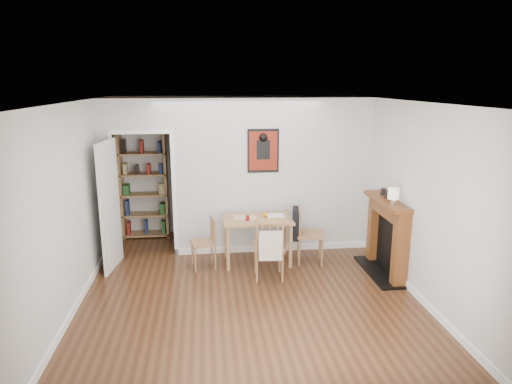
{
  "coord_description": "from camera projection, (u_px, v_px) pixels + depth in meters",
  "views": [
    {
      "loc": [
        -0.55,
        -6.02,
        2.84
      ],
      "look_at": [
        0.2,
        0.6,
        1.24
      ],
      "focal_mm": 32.0,
      "sensor_mm": 36.0,
      "label": 1
    }
  ],
  "objects": [
    {
      "name": "fireplace",
      "position": [
        388.0,
        234.0,
        6.87
      ],
      "size": [
        0.45,
        1.25,
        1.16
      ],
      "color": "brown",
      "rests_on": "ground"
    },
    {
      "name": "mantel_lamp",
      "position": [
        393.0,
        195.0,
        6.38
      ],
      "size": [
        0.16,
        0.16,
        0.25
      ],
      "color": "silver",
      "rests_on": "fireplace"
    },
    {
      "name": "orange_fruit",
      "position": [
        265.0,
        214.0,
        7.3
      ],
      "size": [
        0.07,
        0.07,
        0.07
      ],
      "primitive_type": "sphere",
      "color": "orange",
      "rests_on": "dining_table"
    },
    {
      "name": "chair_front",
      "position": [
        269.0,
        247.0,
        6.7
      ],
      "size": [
        0.51,
        0.57,
        0.97
      ],
      "color": "#966845",
      "rests_on": "ground"
    },
    {
      "name": "dining_table",
      "position": [
        257.0,
        224.0,
        7.25
      ],
      "size": [
        1.09,
        0.69,
        0.74
      ],
      "color": "#A97F4F",
      "rests_on": "ground"
    },
    {
      "name": "bookshelf",
      "position": [
        144.0,
        184.0,
        8.44
      ],
      "size": [
        0.85,
        0.34,
        2.03
      ],
      "color": "#A97F4F",
      "rests_on": "ground"
    },
    {
      "name": "red_glass",
      "position": [
        247.0,
        218.0,
        7.1
      ],
      "size": [
        0.06,
        0.06,
        0.08
      ],
      "primitive_type": "cylinder",
      "color": "maroon",
      "rests_on": "dining_table"
    },
    {
      "name": "ceramic_jar_b",
      "position": [
        383.0,
        191.0,
        7.0
      ],
      "size": [
        0.08,
        0.08,
        0.1
      ],
      "primitive_type": "cylinder",
      "color": "black",
      "rests_on": "fireplace"
    },
    {
      "name": "ceramic_jar_a",
      "position": [
        388.0,
        194.0,
        6.8
      ],
      "size": [
        0.11,
        0.11,
        0.13
      ],
      "primitive_type": "cylinder",
      "color": "black",
      "rests_on": "fireplace"
    },
    {
      "name": "notebook",
      "position": [
        276.0,
        216.0,
        7.35
      ],
      "size": [
        0.28,
        0.21,
        0.01
      ],
      "primitive_type": "cube",
      "rotation": [
        0.0,
        0.0,
        0.02
      ],
      "color": "white",
      "rests_on": "dining_table"
    },
    {
      "name": "chair_left",
      "position": [
        203.0,
        243.0,
        7.09
      ],
      "size": [
        0.46,
        0.46,
        0.81
      ],
      "color": "#966845",
      "rests_on": "ground"
    },
    {
      "name": "ground",
      "position": [
        247.0,
        286.0,
        6.54
      ],
      "size": [
        5.2,
        5.2,
        0.0
      ],
      "primitive_type": "plane",
      "color": "#4F3019",
      "rests_on": "ground"
    },
    {
      "name": "room_shell",
      "position": [
        245.0,
        178.0,
        7.54
      ],
      "size": [
        5.2,
        5.2,
        5.2
      ],
      "color": "silver",
      "rests_on": "ground"
    },
    {
      "name": "chair_right",
      "position": [
        309.0,
        234.0,
        7.3
      ],
      "size": [
        0.59,
        0.53,
        0.93
      ],
      "color": "#966845",
      "rests_on": "ground"
    },
    {
      "name": "placemat",
      "position": [
        245.0,
        218.0,
        7.26
      ],
      "size": [
        0.4,
        0.32,
        0.0
      ],
      "primitive_type": "cube",
      "rotation": [
        0.0,
        0.0,
        -0.15
      ],
      "color": "beige",
      "rests_on": "dining_table"
    }
  ]
}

